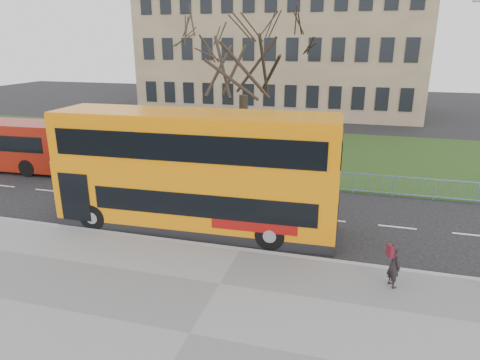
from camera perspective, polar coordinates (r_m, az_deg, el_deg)
name	(u,v)px	position (r m, az deg, el deg)	size (l,w,h in m)	color
ground	(250,235)	(18.06, 1.38, -7.34)	(120.00, 120.00, 0.00)	black
pavement	(190,335)	(12.53, -6.72, -19.86)	(80.00, 10.50, 0.12)	slate
kerb	(240,250)	(16.68, 0.05, -9.32)	(80.00, 0.20, 0.14)	gray
grass_verge	(299,153)	(31.35, 7.83, 3.62)	(80.00, 15.40, 0.08)	#223B15
guard_railing	(279,177)	(23.89, 5.28, 0.42)	(40.00, 0.12, 1.10)	#6988BB
bare_tree	(244,81)	(26.86, 0.48, 13.08)	(7.49, 7.49, 10.70)	black
civic_building	(283,48)	(51.63, 5.80, 17.08)	(30.00, 15.00, 14.00)	#816851
yellow_bus	(195,169)	(17.95, -6.00, 1.48)	(11.91, 3.21, 4.95)	orange
pedestrian	(394,265)	(14.86, 19.84, -10.63)	(0.55, 0.36, 1.51)	black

